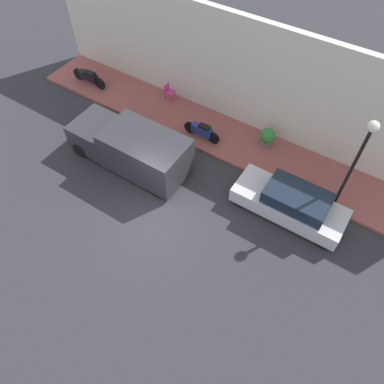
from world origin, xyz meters
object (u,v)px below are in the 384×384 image
object	(u,v)px
motorcycle_blue	(202,131)
potted_plant	(267,137)
cafe_chair	(169,91)
delivery_van	(131,147)
motorcycle_black	(89,77)
parked_car	(291,203)
streetlamp	(361,151)

from	to	relation	value
motorcycle_blue	potted_plant	distance (m)	2.90
potted_plant	cafe_chair	bearing A→B (deg)	87.28
delivery_van	motorcycle_blue	bearing A→B (deg)	-32.34
motorcycle_blue	motorcycle_black	world-z (taller)	motorcycle_black
parked_car	motorcycle_black	xyz separation A→B (m)	(1.84, 11.93, -0.07)
streetlamp	cafe_chair	world-z (taller)	streetlamp
delivery_van	potted_plant	distance (m)	5.94
delivery_van	motorcycle_black	bearing A→B (deg)	59.76
motorcycle_black	potted_plant	bearing A→B (deg)	-84.44
cafe_chair	delivery_van	bearing A→B (deg)	-166.34
delivery_van	potted_plant	world-z (taller)	delivery_van
motorcycle_black	parked_car	bearing A→B (deg)	-98.78
streetlamp	potted_plant	size ratio (longest dim) A/B	4.80
motorcycle_black	streetlamp	bearing A→B (deg)	-92.62
parked_car	motorcycle_blue	size ratio (longest dim) A/B	2.37
motorcycle_blue	motorcycle_black	distance (m)	6.95
parked_car	delivery_van	xyz separation A→B (m)	(-1.17, 6.76, 0.30)
potted_plant	cafe_chair	distance (m)	5.46
parked_car	delivery_van	world-z (taller)	delivery_van
motorcycle_black	streetlamp	size ratio (longest dim) A/B	0.48
motorcycle_blue	delivery_van	bearing A→B (deg)	147.66
delivery_van	motorcycle_blue	xyz separation A→B (m)	(2.80, -1.77, -0.39)
motorcycle_blue	streetlamp	world-z (taller)	streetlamp
cafe_chair	motorcycle_blue	bearing A→B (deg)	-116.80
parked_car	motorcycle_blue	bearing A→B (deg)	71.97
parked_car	cafe_chair	xyz separation A→B (m)	(3.03, 7.78, 0.01)
motorcycle_blue	potted_plant	xyz separation A→B (m)	(1.15, -2.66, 0.08)
motorcycle_black	potted_plant	world-z (taller)	potted_plant
potted_plant	streetlamp	bearing A→B (deg)	-112.63
motorcycle_blue	streetlamp	xyz separation A→B (m)	(-0.39, -6.36, 2.64)
streetlamp	cafe_chair	size ratio (longest dim) A/B	4.99
parked_car	streetlamp	distance (m)	3.15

